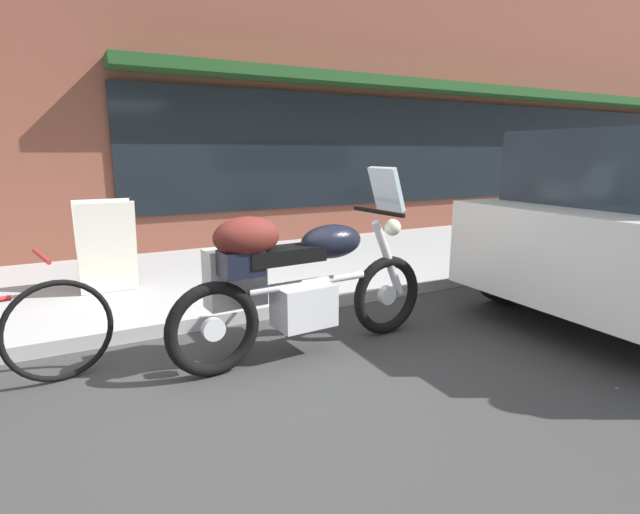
{
  "coord_description": "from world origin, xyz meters",
  "views": [
    {
      "loc": [
        -0.89,
        -2.74,
        1.52
      ],
      "look_at": [
        0.92,
        0.64,
        0.7
      ],
      "focal_mm": 27.33,
      "sensor_mm": 36.0,
      "label": 1
    }
  ],
  "objects": [
    {
      "name": "ground_plane",
      "position": [
        0.0,
        0.0,
        0.0
      ],
      "size": [
        80.0,
        80.0,
        0.0
      ],
      "primitive_type": "plane",
      "color": "#343434"
    },
    {
      "name": "storefront_building",
      "position": [
        8.64,
        4.59,
        3.13
      ],
      "size": [
        25.27,
        0.9,
        6.4
      ],
      "color": "brown",
      "rests_on": "ground_plane"
    },
    {
      "name": "sidewalk_curb",
      "position": [
        9.0,
        2.86,
        0.06
      ],
      "size": [
        30.0,
        3.14,
        0.12
      ],
      "color": "#A4A4A4",
      "rests_on": "ground_plane"
    },
    {
      "name": "touring_motorcycle",
      "position": [
        0.6,
        0.47,
        0.61
      ],
      "size": [
        2.21,
        0.62,
        1.42
      ],
      "color": "black",
      "rests_on": "ground_plane"
    },
    {
      "name": "sandwich_board_sign",
      "position": [
        -0.51,
        2.55,
        0.59
      ],
      "size": [
        0.55,
        0.41,
        0.94
      ],
      "color": "silver",
      "rests_on": "sidewalk_curb"
    }
  ]
}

